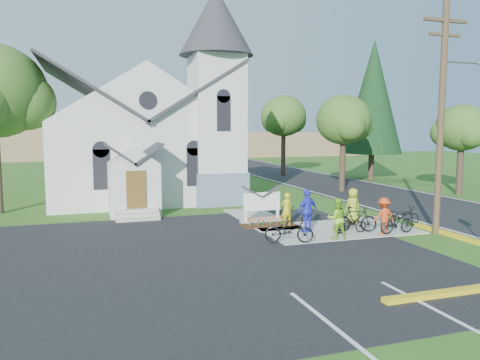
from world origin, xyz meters
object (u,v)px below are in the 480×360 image
object	(u,v)px
cyclist_0	(287,209)
bike_0	(289,230)
bike_3	(397,222)
bike_4	(402,216)
cyclist_1	(337,218)
cyclist_2	(307,211)
cyclist_4	(353,206)
bike_1	(356,219)
church_sign	(262,202)
cyclist_3	(384,216)
utility_pole	(443,111)
bike_2	(350,224)

from	to	relation	value
cyclist_0	bike_0	size ratio (longest dim) A/B	0.82
bike_3	bike_4	bearing A→B (deg)	-45.44
bike_0	cyclist_1	world-z (taller)	cyclist_1
cyclist_2	cyclist_4	distance (m)	3.12
cyclist_0	bike_1	bearing A→B (deg)	130.64
cyclist_1	church_sign	bearing A→B (deg)	-58.42
bike_0	bike_1	size ratio (longest dim) A/B	1.04
cyclist_1	cyclist_0	bearing A→B (deg)	-61.12
cyclist_1	cyclist_3	distance (m)	2.37
cyclist_4	bike_4	bearing A→B (deg)	139.16
bike_3	bike_4	distance (m)	1.79
bike_3	bike_4	world-z (taller)	bike_3
cyclist_2	cyclist_4	xyz separation A→B (m)	(2.95, 1.01, -0.10)
cyclist_1	cyclist_4	bearing A→B (deg)	-121.98
utility_pole	cyclist_4	xyz separation A→B (m)	(-2.56, 2.83, -4.49)
cyclist_1	cyclist_4	size ratio (longest dim) A/B	1.00
bike_0	cyclist_4	world-z (taller)	cyclist_4
bike_1	bike_3	world-z (taller)	bike_1
bike_3	cyclist_4	world-z (taller)	cyclist_4
church_sign	cyclist_0	bearing A→B (deg)	-63.91
church_sign	bike_4	size ratio (longest dim) A/B	1.24
cyclist_4	bike_1	bearing A→B (deg)	54.17
cyclist_1	cyclist_3	xyz separation A→B (m)	(2.37, 0.10, -0.06)
church_sign	utility_pole	world-z (taller)	utility_pole
bike_1	cyclist_0	bearing A→B (deg)	70.50
bike_0	cyclist_4	distance (m)	5.18
church_sign	bike_0	distance (m)	4.45
bike_1	cyclist_4	world-z (taller)	cyclist_4
cyclist_0	bike_1	distance (m)	3.21
bike_1	cyclist_4	bearing A→B (deg)	-7.09
bike_2	cyclist_1	bearing A→B (deg)	127.67
bike_2	bike_4	world-z (taller)	bike_4
bike_3	cyclist_4	bearing A→B (deg)	12.64
utility_pole	bike_0	size ratio (longest dim) A/B	5.10
church_sign	bike_2	xyz separation A→B (m)	(2.80, -3.63, -0.58)
cyclist_3	church_sign	bearing A→B (deg)	-48.45
bike_2	cyclist_4	xyz separation A→B (m)	(1.20, 1.76, 0.46)
church_sign	cyclist_0	distance (m)	1.61
cyclist_0	bike_0	bearing A→B (deg)	58.87
cyclist_2	cyclist_3	bearing A→B (deg)	135.88
utility_pole	cyclist_2	distance (m)	7.27
cyclist_1	bike_2	world-z (taller)	cyclist_1
church_sign	bike_4	bearing A→B (deg)	-27.71
cyclist_0	cyclist_4	xyz separation A→B (m)	(3.30, -0.44, 0.06)
cyclist_2	church_sign	bearing A→B (deg)	-88.44
bike_0	bike_2	bearing A→B (deg)	-55.49
utility_pole	cyclist_1	distance (m)	6.65
utility_pole	cyclist_0	distance (m)	8.11
bike_1	bike_4	size ratio (longest dim) A/B	1.06
bike_3	bike_4	size ratio (longest dim) A/B	0.98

